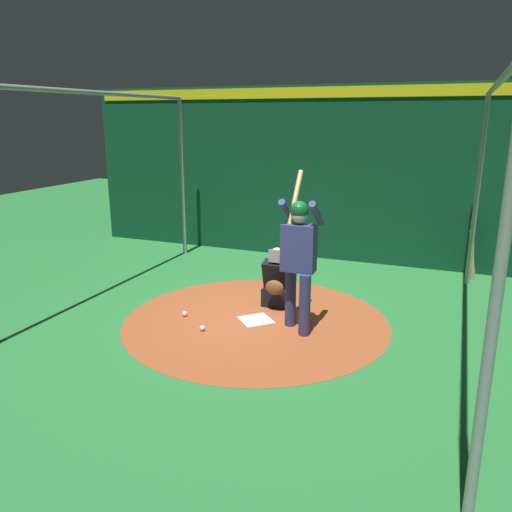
{
  "coord_description": "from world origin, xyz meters",
  "views": [
    {
      "loc": [
        6.19,
        2.48,
        2.78
      ],
      "look_at": [
        0.0,
        0.0,
        0.95
      ],
      "focal_mm": 35.7,
      "sensor_mm": 36.0,
      "label": 1
    }
  ],
  "objects_px": {
    "home_plate": "(256,320)",
    "baseball_1": "(185,314)",
    "catcher": "(277,283)",
    "batter": "(299,253)",
    "bat_rack": "(470,249)",
    "baseball_0": "(202,328)"
  },
  "relations": [
    {
      "from": "home_plate",
      "to": "baseball_1",
      "type": "xyz_separation_m",
      "value": [
        0.23,
        -1.01,
        0.03
      ]
    },
    {
      "from": "home_plate",
      "to": "catcher",
      "type": "height_order",
      "value": "catcher"
    },
    {
      "from": "batter",
      "to": "bat_rack",
      "type": "distance_m",
      "value": 4.13
    },
    {
      "from": "home_plate",
      "to": "catcher",
      "type": "relative_size",
      "value": 0.46
    },
    {
      "from": "baseball_0",
      "to": "catcher",
      "type": "bearing_deg",
      "value": 154.55
    },
    {
      "from": "home_plate",
      "to": "bat_rack",
      "type": "xyz_separation_m",
      "value": [
        -3.41,
        2.77,
        0.48
      ]
    },
    {
      "from": "batter",
      "to": "baseball_0",
      "type": "xyz_separation_m",
      "value": [
        0.53,
        -1.16,
        -1.02
      ]
    },
    {
      "from": "batter",
      "to": "baseball_1",
      "type": "xyz_separation_m",
      "value": [
        0.16,
        -1.64,
        -1.02
      ]
    },
    {
      "from": "catcher",
      "to": "home_plate",
      "type": "bearing_deg",
      "value": -5.93
    },
    {
      "from": "baseball_1",
      "to": "catcher",
      "type": "bearing_deg",
      "value": 130.16
    },
    {
      "from": "batter",
      "to": "bat_rack",
      "type": "relative_size",
      "value": 2.0
    },
    {
      "from": "baseball_1",
      "to": "baseball_0",
      "type": "bearing_deg",
      "value": 52.46
    },
    {
      "from": "batter",
      "to": "baseball_0",
      "type": "relative_size",
      "value": 28.38
    },
    {
      "from": "catcher",
      "to": "baseball_0",
      "type": "distance_m",
      "value": 1.45
    },
    {
      "from": "home_plate",
      "to": "catcher",
      "type": "distance_m",
      "value": 0.77
    },
    {
      "from": "home_plate",
      "to": "batter",
      "type": "relative_size",
      "value": 0.2
    },
    {
      "from": "home_plate",
      "to": "baseball_0",
      "type": "xyz_separation_m",
      "value": [
        0.6,
        -0.54,
        0.03
      ]
    },
    {
      "from": "home_plate",
      "to": "baseball_1",
      "type": "distance_m",
      "value": 1.04
    },
    {
      "from": "home_plate",
      "to": "baseball_1",
      "type": "bearing_deg",
      "value": -77.17
    },
    {
      "from": "batter",
      "to": "home_plate",
      "type": "bearing_deg",
      "value": -96.33
    },
    {
      "from": "batter",
      "to": "baseball_1",
      "type": "relative_size",
      "value": 28.38
    },
    {
      "from": "home_plate",
      "to": "bat_rack",
      "type": "height_order",
      "value": "bat_rack"
    }
  ]
}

